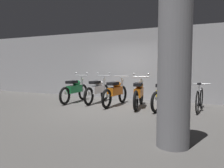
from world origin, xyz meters
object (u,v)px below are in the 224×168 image
motorbike_slot_4 (165,93)px  support_pillar (174,62)px  motorbike_slot_2 (116,92)px  motorbike_slot_3 (139,93)px  bicycle (200,99)px  motorbike_slot_0 (75,89)px  motorbike_slot_1 (98,90)px

motorbike_slot_4 → support_pillar: 3.50m
motorbike_slot_2 → motorbike_slot_3: (0.86, 0.01, 0.00)m
motorbike_slot_3 → support_pillar: 3.83m
motorbike_slot_2 → bicycle: 2.79m
motorbike_slot_0 → bicycle: (4.51, 0.23, -0.13)m
motorbike_slot_2 → motorbike_slot_4: 1.74m
motorbike_slot_0 → motorbike_slot_3: bearing=0.0°
motorbike_slot_1 → bicycle: size_ratio=1.13×
motorbike_slot_0 → motorbike_slot_1: same height
motorbike_slot_2 → support_pillar: bearing=-52.2°
motorbike_slot_1 → motorbike_slot_2: 0.91m
motorbike_slot_0 → motorbike_slot_4: bearing=-0.3°
motorbike_slot_3 → bicycle: bearing=6.9°
motorbike_slot_1 → motorbike_slot_4: (2.60, -0.27, 0.04)m
motorbike_slot_2 → motorbike_slot_3: motorbike_slot_3 is taller
motorbike_slot_0 → motorbike_slot_2: size_ratio=1.00×
motorbike_slot_0 → bicycle: 4.52m
motorbike_slot_0 → motorbike_slot_1: bearing=16.4°
motorbike_slot_3 → motorbike_slot_4: bearing=-1.3°
motorbike_slot_0 → motorbike_slot_2: bearing=-0.3°
motorbike_slot_1 → motorbike_slot_3: size_ratio=1.01×
motorbike_slot_3 → bicycle: motorbike_slot_3 is taller
motorbike_slot_1 → motorbike_slot_4: 2.62m
motorbike_slot_1 → motorbike_slot_2: bearing=-17.0°
motorbike_slot_1 → motorbike_slot_2: size_ratio=1.00×
motorbike_slot_1 → support_pillar: size_ratio=0.67×
motorbike_slot_1 → motorbike_slot_4: bearing=-6.0°
motorbike_slot_1 → bicycle: motorbike_slot_1 is taller
bicycle → support_pillar: 3.70m
motorbike_slot_2 → bicycle: bearing=5.0°
support_pillar → motorbike_slot_2: bearing=127.8°
motorbike_slot_3 → support_pillar: bearing=-63.0°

